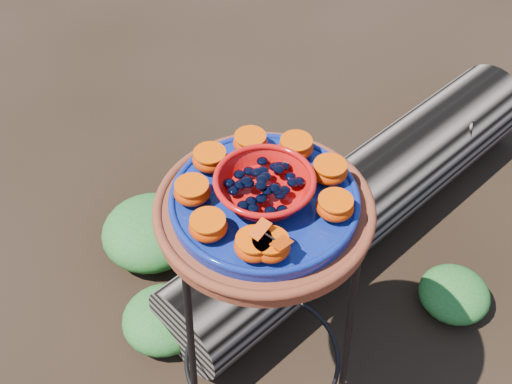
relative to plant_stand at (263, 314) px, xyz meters
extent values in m
plane|color=black|center=(0.00, 0.00, -0.35)|extent=(60.00, 60.00, 0.00)
cylinder|color=brown|center=(0.00, 0.00, 0.37)|extent=(0.43, 0.43, 0.03)
cylinder|color=#051654|center=(0.00, 0.00, 0.40)|extent=(0.37, 0.37, 0.02)
ellipsoid|color=#B21300|center=(-0.02, -0.14, 0.43)|extent=(0.07, 0.07, 0.04)
ellipsoid|color=#B21300|center=(0.12, -0.07, 0.43)|extent=(0.07, 0.07, 0.04)
ellipsoid|color=#B21300|center=(0.14, 0.03, 0.43)|extent=(0.07, 0.07, 0.04)
ellipsoid|color=#B21300|center=(0.09, 0.11, 0.43)|extent=(0.07, 0.07, 0.04)
ellipsoid|color=#B21300|center=(0.00, 0.14, 0.43)|extent=(0.07, 0.07, 0.04)
ellipsoid|color=#B21300|center=(-0.09, 0.10, 0.43)|extent=(0.07, 0.07, 0.04)
ellipsoid|color=#B21300|center=(-0.14, 0.02, 0.43)|extent=(0.07, 0.07, 0.04)
ellipsoid|color=#B21300|center=(-0.12, -0.07, 0.43)|extent=(0.07, 0.07, 0.04)
ellipsoid|color=#B21300|center=(-0.04, -0.13, 0.43)|extent=(0.07, 0.07, 0.04)
ellipsoid|color=#165519|center=(-0.25, 0.22, -0.29)|extent=(0.24, 0.24, 0.12)
ellipsoid|color=#165519|center=(0.62, 0.16, -0.30)|extent=(0.21, 0.21, 0.11)
ellipsoid|color=#165519|center=(-0.26, 0.55, -0.27)|extent=(0.32, 0.32, 0.16)
camera|label=1|loc=(-0.17, -0.83, 1.31)|focal=45.00mm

